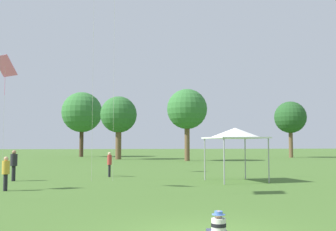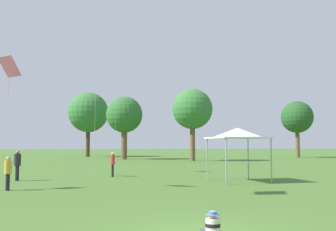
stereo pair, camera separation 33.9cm
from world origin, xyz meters
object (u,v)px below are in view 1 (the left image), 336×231
(person_standing_0, at_px, (6,171))
(distant_tree_3, at_px, (82,112))
(person_standing_1, at_px, (14,163))
(kite_3, at_px, (5,67))
(canopy_tent, at_px, (235,133))
(distant_tree_0, at_px, (119,115))
(distant_tree_2, at_px, (187,109))
(seated_toddler, at_px, (218,226))
(distant_tree_1, at_px, (290,118))
(person_standing_3, at_px, (110,162))

(person_standing_0, distance_m, distant_tree_3, 48.05)
(person_standing_1, xyz_separation_m, distant_tree_3, (0.56, 42.64, 6.33))
(kite_3, bearing_deg, canopy_tent, -110.93)
(distant_tree_0, relative_size, distant_tree_2, 0.96)
(seated_toddler, height_order, person_standing_0, person_standing_0)
(person_standing_0, bearing_deg, kite_3, 86.37)
(canopy_tent, xyz_separation_m, distant_tree_0, (-6.34, 33.01, 3.38))
(distant_tree_3, bearing_deg, distant_tree_2, -50.33)
(distant_tree_0, relative_size, distant_tree_3, 0.82)
(kite_3, distance_m, distant_tree_1, 47.41)
(distant_tree_1, bearing_deg, seated_toddler, -117.10)
(seated_toddler, relative_size, person_standing_1, 0.33)
(person_standing_1, height_order, distant_tree_3, distant_tree_3)
(person_standing_0, relative_size, distant_tree_1, 0.18)
(distant_tree_0, height_order, distant_tree_1, distant_tree_1)
(kite_3, height_order, distant_tree_1, distant_tree_1)
(distant_tree_2, relative_size, distant_tree_3, 0.85)
(canopy_tent, height_order, distant_tree_1, distant_tree_1)
(distant_tree_0, xyz_separation_m, distant_tree_2, (8.62, -5.93, 0.39))
(seated_toddler, relative_size, kite_3, 0.08)
(person_standing_1, height_order, distant_tree_1, distant_tree_1)
(seated_toddler, bearing_deg, canopy_tent, 69.38)
(distant_tree_3, bearing_deg, canopy_tent, -74.60)
(person_standing_1, relative_size, person_standing_3, 1.11)
(canopy_tent, relative_size, distant_tree_0, 0.40)
(distant_tree_0, bearing_deg, person_standing_0, -98.98)
(seated_toddler, bearing_deg, distant_tree_2, 79.14)
(person_standing_0, relative_size, person_standing_1, 0.88)
(distant_tree_1, bearing_deg, canopy_tent, -119.59)
(seated_toddler, height_order, distant_tree_3, distant_tree_3)
(distant_tree_2, bearing_deg, distant_tree_1, 26.98)
(kite_3, relative_size, distant_tree_2, 0.85)
(person_standing_1, bearing_deg, kite_3, -110.08)
(canopy_tent, distance_m, kite_3, 15.34)
(person_standing_3, height_order, distant_tree_2, distant_tree_2)
(seated_toddler, relative_size, distant_tree_1, 0.07)
(kite_3, relative_size, distant_tree_1, 0.89)
(seated_toddler, bearing_deg, kite_3, 117.90)
(person_standing_3, distance_m, kite_3, 9.16)
(kite_3, distance_m, distant_tree_2, 28.10)
(canopy_tent, bearing_deg, seated_toddler, -109.47)
(person_standing_3, bearing_deg, canopy_tent, -42.77)
(person_standing_3, distance_m, distant_tree_3, 41.33)
(seated_toddler, height_order, person_standing_3, person_standing_3)
(person_standing_3, relative_size, distant_tree_3, 0.15)
(person_standing_1, bearing_deg, person_standing_0, 50.64)
(distant_tree_1, bearing_deg, person_standing_0, -129.70)
(seated_toddler, xyz_separation_m, distant_tree_2, (6.84, 39.97, 6.32))
(kite_3, bearing_deg, distant_tree_0, -19.25)
(distant_tree_2, bearing_deg, distant_tree_3, 129.67)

